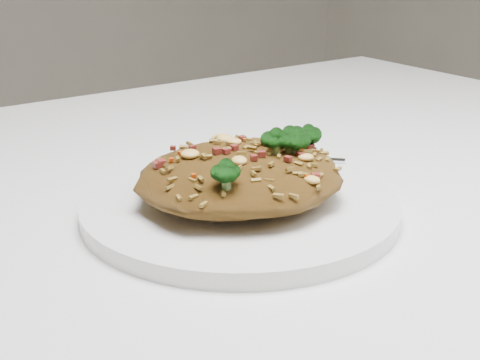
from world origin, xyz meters
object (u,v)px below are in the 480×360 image
Objects in this scene: plate at (240,205)px; fork at (267,157)px; dining_table at (201,279)px; fried_rice at (242,167)px.

plate is 2.04× the size of fork.
fork reaches higher than dining_table.
dining_table is 0.15m from fried_rice.
fried_rice is 1.34× the size of fork.
dining_table is at bearing 89.37° from plate.
plate is (-0.00, -0.07, 0.10)m from dining_table.
plate is 0.10m from fork.
dining_table is at bearing 90.30° from fried_rice.
fried_rice is at bearing -89.70° from dining_table.
fork is at bearing 40.78° from fried_rice.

